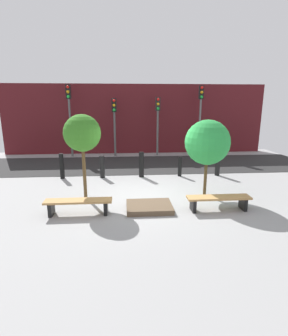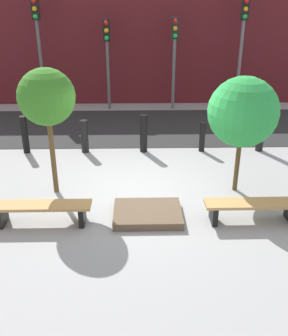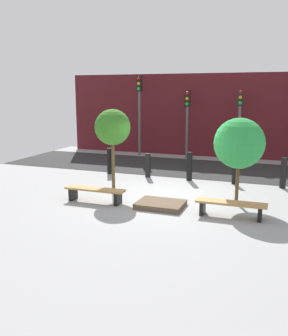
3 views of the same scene
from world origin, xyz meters
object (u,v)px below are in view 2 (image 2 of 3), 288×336
object	(u,v)px
tree_behind_right_bench	(243,112)
bollard_right	(202,137)
bollard_left	(85,136)
bollard_center	(144,133)
bench_left	(42,209)
planter_bed	(148,213)
bench_right	(253,207)
bollard_far_right	(261,133)
bollard_far_left	(25,135)
traffic_light_mid_west	(107,48)
traffic_light_west	(38,35)
traffic_light_east	(242,35)
traffic_light_mid_east	(174,47)
tree_behind_left_bench	(47,98)

from	to	relation	value
tree_behind_right_bench	bollard_right	xyz separation A→B (m)	(-0.37, 2.45, -1.40)
bollard_left	bollard_center	xyz separation A→B (m)	(1.68, 0.00, 0.07)
bench_left	planter_bed	size ratio (longest dim) A/B	1.40
bench_right	bollard_far_right	size ratio (longest dim) A/B	1.74
tree_behind_right_bench	bollard_far_right	xyz separation A→B (m)	(1.31, 2.45, -1.29)
bollard_far_left	bollard_center	distance (m)	3.35
bench_right	tree_behind_right_bench	world-z (taller)	tree_behind_right_bench
bench_left	bollard_far_left	distance (m)	4.03
bollard_far_left	traffic_light_mid_west	bearing A→B (deg)	66.28
bench_right	planter_bed	distance (m)	2.07
bollard_right	traffic_light_west	xyz separation A→B (m)	(-5.51, 4.73, 2.39)
bollard_left	bollard_right	bearing A→B (deg)	0.00
bollard_left	traffic_light_east	world-z (taller)	traffic_light_east
tree_behind_right_bench	bench_right	bearing A→B (deg)	-90.00
bollard_far_right	traffic_light_mid_east	distance (m)	5.48
bollard_left	traffic_light_mid_east	bearing A→B (deg)	57.99
bollard_far_left	traffic_light_mid_east	xyz separation A→B (m)	(4.63, 4.73, 1.86)
bench_left	bollard_center	bearing A→B (deg)	61.89
bench_right	bollard_left	world-z (taller)	bollard_left
bollard_far_left	traffic_light_mid_east	world-z (taller)	traffic_light_mid_east
bollard_center	traffic_light_mid_east	world-z (taller)	traffic_light_mid_east
bench_right	bollard_far_right	distance (m)	4.03
bollard_center	bollard_left	bearing A→B (deg)	180.00
tree_behind_right_bench	bollard_left	bearing A→B (deg)	146.61
tree_behind_right_bench	bollard_left	distance (m)	4.66
planter_bed	tree_behind_left_bench	xyz separation A→B (m)	(-2.04, 1.15, 2.08)
bench_right	bollard_far_left	xyz separation A→B (m)	(-5.40, 3.80, 0.22)
bollard_far_right	bollard_far_left	bearing A→B (deg)	180.00
planter_bed	bollard_right	bearing A→B (deg)	65.05
bollard_far_left	bollard_center	bearing A→B (deg)	0.00
tree_behind_left_bench	bollard_far_right	world-z (taller)	tree_behind_left_bench
planter_bed	bollard_right	xyz separation A→B (m)	(1.68, 3.60, 0.35)
bollard_center	traffic_light_mid_east	size ratio (longest dim) A/B	0.32
tree_behind_left_bench	bollard_far_left	bearing A→B (deg)	118.14
bollard_left	bollard_far_right	distance (m)	5.03
planter_bed	bollard_left	distance (m)	4.00
bollard_center	bollard_right	xyz separation A→B (m)	(1.68, 0.00, -0.11)
bollard_center	bollard_far_right	size ratio (longest dim) A/B	1.00
bollard_center	tree_behind_left_bench	bearing A→B (deg)	-129.80
bollard_left	traffic_light_west	distance (m)	5.70
traffic_light_west	traffic_light_mid_east	bearing A→B (deg)	-0.02
bollard_center	bollard_right	world-z (taller)	bollard_center
bollard_far_left	traffic_light_east	xyz separation A→B (m)	(7.18, 4.73, 2.28)
bench_left	traffic_light_east	distance (m)	10.65
traffic_light_west	bench_left	bearing A→B (deg)	-78.16
bench_right	traffic_light_west	size ratio (longest dim) A/B	0.46
planter_bed	traffic_light_mid_west	size ratio (longest dim) A/B	0.40
bench_left	bollard_left	distance (m)	3.83
bollard_right	traffic_light_mid_east	distance (m)	5.13
bench_left	tree_behind_left_bench	bearing A→B (deg)	90.12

